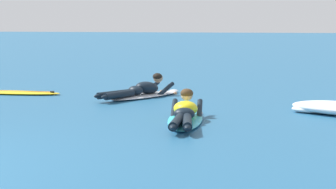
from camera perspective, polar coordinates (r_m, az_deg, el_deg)
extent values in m
plane|color=#235B84|center=(16.52, -6.41, 1.26)|extent=(120.00, 120.00, 0.00)
ellipsoid|color=#2DB2D1|center=(10.02, 1.65, -2.31)|extent=(0.80, 2.33, 0.07)
ellipsoid|color=#2DB2D1|center=(11.09, 1.96, -1.33)|extent=(0.22, 0.22, 0.06)
ellipsoid|color=yellow|center=(10.04, 1.67, -1.33)|extent=(0.46, 0.68, 0.34)
ellipsoid|color=black|center=(9.67, 1.54, -1.83)|extent=(0.37, 0.31, 0.20)
cylinder|color=black|center=(9.10, 0.82, -2.59)|extent=(0.18, 0.88, 0.14)
ellipsoid|color=black|center=(8.67, 0.46, -3.07)|extent=(0.12, 0.23, 0.08)
cylinder|color=black|center=(9.09, 1.83, -2.60)|extent=(0.28, 0.89, 0.14)
ellipsoid|color=black|center=(8.66, 1.84, -3.09)|extent=(0.12, 0.23, 0.08)
cylinder|color=black|center=(10.42, 0.57, -1.46)|extent=(0.15, 0.59, 0.34)
sphere|color=tan|center=(10.81, 0.72, -1.69)|extent=(0.09, 0.09, 0.09)
cylinder|color=black|center=(10.38, 2.98, -1.51)|extent=(0.15, 0.59, 0.34)
sphere|color=tan|center=(10.75, 3.04, -1.75)|extent=(0.09, 0.09, 0.09)
sphere|color=tan|center=(10.39, 1.79, -0.02)|extent=(0.21, 0.21, 0.21)
ellipsoid|color=#47331E|center=(10.37, 1.78, 0.13)|extent=(0.24, 0.22, 0.16)
ellipsoid|color=silver|center=(13.10, -2.14, -0.08)|extent=(1.50, 2.08, 0.07)
ellipsoid|color=silver|center=(13.83, 0.55, 0.35)|extent=(0.28, 0.28, 0.06)
ellipsoid|color=black|center=(13.11, -1.99, 0.66)|extent=(0.65, 0.74, 0.34)
ellipsoid|color=black|center=(12.85, -3.08, 0.38)|extent=(0.43, 0.41, 0.20)
cylinder|color=black|center=(12.49, -5.12, 0.04)|extent=(0.57, 0.79, 0.14)
ellipsoid|color=black|center=(12.22, -6.59, -0.14)|extent=(0.19, 0.24, 0.08)
cylinder|color=black|center=(12.38, -4.59, -0.02)|extent=(0.49, 0.82, 0.14)
ellipsoid|color=black|center=(12.07, -5.90, -0.22)|extent=(0.19, 0.24, 0.08)
cylinder|color=black|center=(13.53, -1.72, 0.52)|extent=(0.37, 0.58, 0.35)
sphere|color=tan|center=(13.83, -0.63, 0.25)|extent=(0.09, 0.09, 0.09)
cylinder|color=black|center=(13.23, -0.34, 0.37)|extent=(0.37, 0.58, 0.35)
sphere|color=tan|center=(13.53, 0.68, 0.09)|extent=(0.09, 0.09, 0.09)
sphere|color=tan|center=(13.37, -0.94, 1.57)|extent=(0.21, 0.21, 0.21)
ellipsoid|color=black|center=(13.35, -1.00, 1.70)|extent=(0.29, 0.28, 0.16)
ellipsoid|color=yellow|center=(14.05, -14.45, 0.19)|extent=(2.26, 0.53, 0.07)
cube|color=orange|center=(14.05, -14.46, 0.34)|extent=(1.92, 0.03, 0.01)
cone|color=black|center=(13.68, -10.84, -0.02)|extent=(0.10, 0.10, 0.16)
ellipsoid|color=white|center=(11.18, 13.24, -1.36)|extent=(0.71, 0.48, 0.13)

